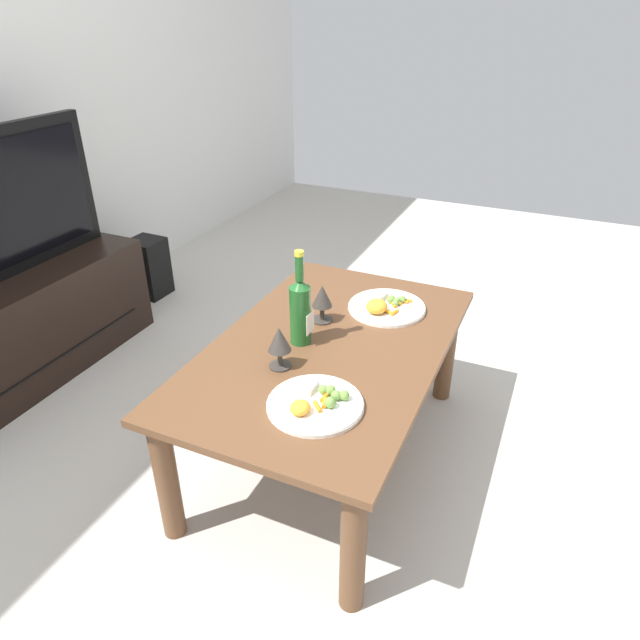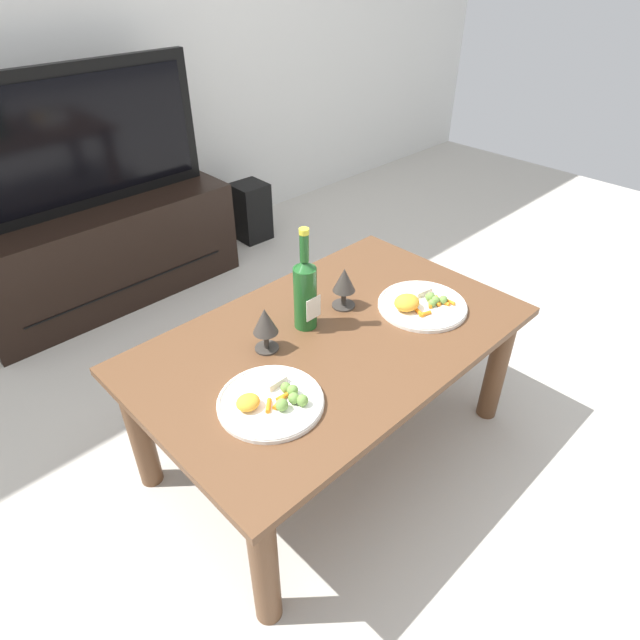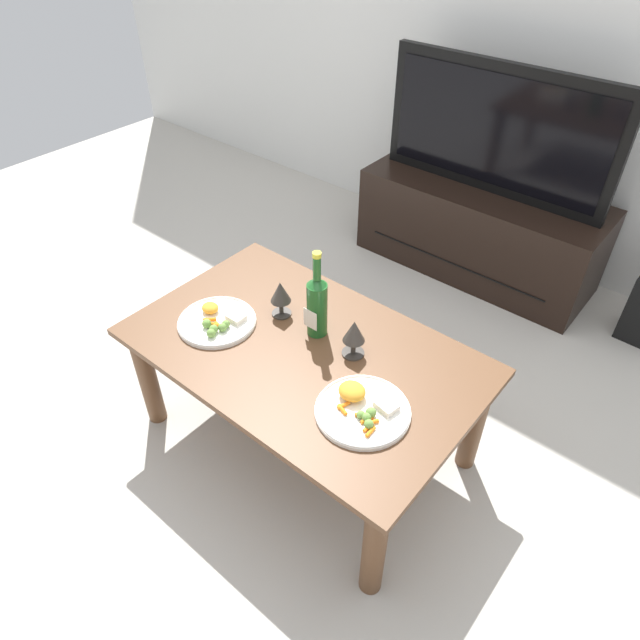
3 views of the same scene
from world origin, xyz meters
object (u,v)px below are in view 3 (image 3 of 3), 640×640
Objects in this scene: wine_bottle at (317,304)px; dinner_plate_right at (362,408)px; tv_screen at (498,130)px; dining_table at (304,366)px; goblet_right at (354,333)px; tv_stand at (478,230)px; goblet_left at (281,294)px; dinner_plate_left at (217,321)px.

dinner_plate_right is (0.33, -0.19, -0.11)m from wine_bottle.
wine_bottle is (0.05, -1.36, -0.16)m from tv_screen.
dinner_plate_right is at bearing -29.48° from wine_bottle.
tv_screen reaches higher than dinner_plate_right.
goblet_right is (0.14, 0.09, 0.17)m from dining_table.
goblet_left is (-0.11, -1.37, 0.34)m from tv_stand.
goblet_left is at bearing 180.00° from goblet_right.
dinner_plate_right is at bearing -46.57° from goblet_right.
tv_screen is 8.13× the size of goblet_right.
dinner_plate_left is (-0.24, -1.55, -0.27)m from tv_screen.
dinner_plate_left is at bearing -179.71° from dinner_plate_right.
dinner_plate_left is (-0.32, -0.10, 0.09)m from dining_table.
dinner_plate_left is 0.63m from dinner_plate_right.
dining_table is 0.26m from goblet_left.
wine_bottle is 2.33× the size of goblet_left.
dinner_plate_right is at bearing -75.94° from tv_screen.
tv_stand is at bearing 81.07° from dinner_plate_left.
dining_table is 0.34m from dinner_plate_left.
tv_screen is (-0.07, 1.45, 0.37)m from dining_table.
tv_stand is (-0.07, 1.45, -0.16)m from dining_table.
dinner_plate_left is at bearing -158.17° from goblet_right.
tv_screen is 1.61m from dinner_plate_right.
tv_screen reaches higher than goblet_right.
wine_bottle is 0.37m from dinner_plate_left.
goblet_left is 1.01× the size of goblet_right.
goblet_right reaches higher than dinner_plate_left.
dinner_plate_right reaches higher than tv_stand.
goblet_right reaches higher than dining_table.
wine_bottle reaches higher than tv_stand.
dinner_plate_left is at bearing -126.82° from goblet_left.
goblet_left reaches higher than tv_stand.
dining_table is 0.98× the size of tv_stand.
tv_screen is 1.37m from wine_bottle.
tv_stand is 1.62m from dinner_plate_right.
tv_stand is at bearing 104.04° from dinner_plate_right.
tv_stand is 4.23× the size of dinner_plate_right.
dining_table is at bearing -87.10° from tv_screen.
dinner_plate_left is (-0.14, -0.18, -0.08)m from goblet_left.
wine_bottle is 1.19× the size of dinner_plate_left.
tv_stand is at bearing 92.90° from dining_table.
wine_bottle is at bearing 2.44° from goblet_left.
tv_stand is at bearing 98.97° from goblet_right.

